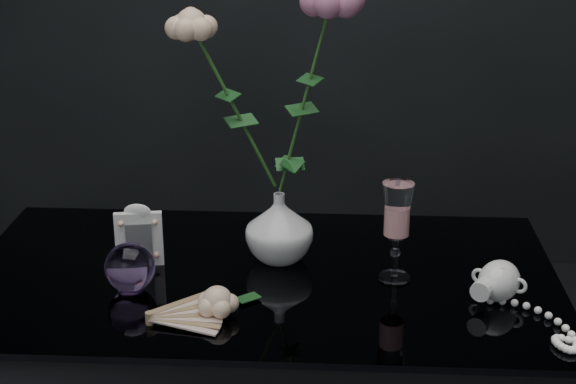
# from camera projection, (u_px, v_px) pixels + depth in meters

# --- Properties ---
(vase) EXTENTS (0.16, 0.16, 0.13)m
(vase) POSITION_uv_depth(u_px,v_px,m) (279.00, 227.00, 1.60)
(vase) COLOR white
(vase) RESTS_ON table
(wine_glass) EXTENTS (0.06, 0.06, 0.18)m
(wine_glass) POSITION_uv_depth(u_px,v_px,m) (396.00, 232.00, 1.52)
(wine_glass) COLOR white
(wine_glass) RESTS_ON table
(picture_frame) EXTENTS (0.10, 0.08, 0.12)m
(picture_frame) POSITION_uv_depth(u_px,v_px,m) (139.00, 235.00, 1.58)
(picture_frame) COLOR white
(picture_frame) RESTS_ON table
(paperweight) EXTENTS (0.11, 0.11, 0.09)m
(paperweight) POSITION_uv_depth(u_px,v_px,m) (130.00, 267.00, 1.49)
(paperweight) COLOR #A075BE
(paperweight) RESTS_ON table
(paper_fan) EXTENTS (0.26, 0.22, 0.02)m
(paper_fan) POSITION_uv_depth(u_px,v_px,m) (150.00, 317.00, 1.40)
(paper_fan) COLOR beige
(paper_fan) RESTS_ON table
(loose_rose) EXTENTS (0.13, 0.16, 0.05)m
(loose_rose) POSITION_uv_depth(u_px,v_px,m) (217.00, 301.00, 1.42)
(loose_rose) COLOR beige
(loose_rose) RESTS_ON table
(pearl_jar) EXTENTS (0.32, 0.33, 0.07)m
(pearl_jar) POSITION_uv_depth(u_px,v_px,m) (499.00, 279.00, 1.47)
(pearl_jar) COLOR white
(pearl_jar) RESTS_ON table
(roses) EXTENTS (0.31, 0.12, 0.44)m
(roses) POSITION_uv_depth(u_px,v_px,m) (273.00, 83.00, 1.50)
(roses) COLOR #FFC59C
(roses) RESTS_ON vase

